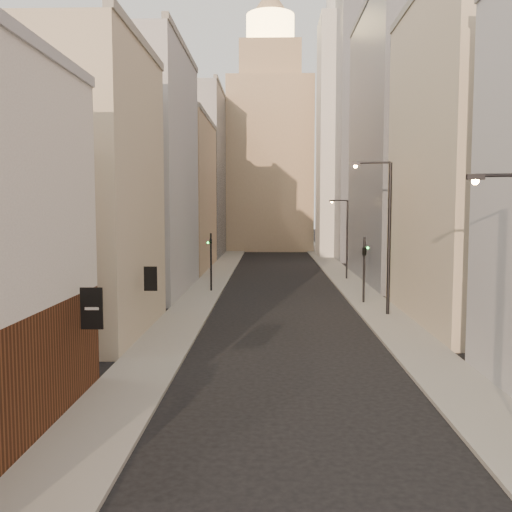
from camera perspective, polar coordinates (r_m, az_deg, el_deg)
The scene contains 15 objects.
sidewalk_left at distance 61.52m, azimuth -3.76°, elevation -1.74°, with size 3.00×140.00×0.15m, color gray.
sidewalk_right at distance 61.72m, azimuth 8.35°, elevation -1.76°, with size 3.00×140.00×0.15m, color gray.
left_bldg_beige at distance 33.72m, azimuth -17.80°, elevation 6.06°, with size 8.00×12.00×16.00m, color #BEAD91.
left_bldg_grey at distance 49.19m, azimuth -11.67°, elevation 8.09°, with size 8.00×16.00×20.00m, color #A4A5AA.
left_bldg_tan at distance 66.78m, azimuth -8.14°, elevation 5.99°, with size 8.00×18.00×17.00m, color tan.
left_bldg_wingrid at distance 86.69m, azimuth -5.96°, elevation 8.07°, with size 8.00×20.00×24.00m, color gray.
right_bldg_beige at distance 38.23m, azimuth 21.50°, elevation 8.79°, with size 8.00×16.00×20.00m, color #BEAD91.
right_bldg_wingrid at distance 57.63m, azimuth 14.66°, elevation 10.54°, with size 8.00×20.00×26.00m, color gray.
highrise at distance 87.93m, azimuth 14.47°, elevation 16.89°, with size 21.00×23.00×51.20m.
clock_tower at distance 98.41m, azimuth 1.41°, elevation 11.01°, with size 14.00×14.00×44.90m.
white_tower at distance 85.33m, azimuth 9.00°, elevation 12.55°, with size 8.00×8.00×41.50m.
streetlamp_mid at distance 38.16m, azimuth 12.79°, elevation 2.69°, with size 2.65×0.58×10.13m.
streetlamp_far at distance 56.59m, azimuth 8.92°, elevation 2.14°, with size 1.95×0.94×7.89m.
traffic_light_left at distance 48.09m, azimuth -4.53°, elevation 0.62°, with size 0.59×0.52×5.00m.
traffic_light_right at distance 42.73m, azimuth 10.77°, elevation 0.18°, with size 0.68×0.68×5.00m.
Camera 1 is at (-0.96, -5.85, 7.19)m, focal length 40.00 mm.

